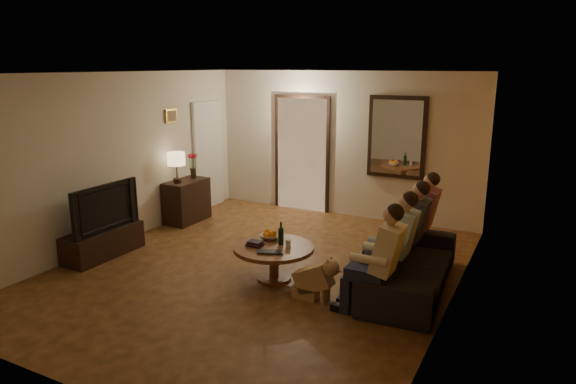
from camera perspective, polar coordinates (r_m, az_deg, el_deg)
The scene contains 33 objects.
floor at distance 7.05m, azimuth -3.33°, elevation -8.56°, with size 5.00×6.00×0.01m, color #452A12.
ceiling at distance 6.52m, azimuth -3.65°, elevation 13.06°, with size 5.00×6.00×0.01m, color white.
back_wall at distance 9.32m, azimuth 6.07°, elevation 5.26°, with size 5.00×0.02×2.60m, color beige.
front_wall at distance 4.47m, azimuth -23.76°, elevation -5.54°, with size 5.00×0.02×2.60m, color beige.
left_wall at distance 8.22m, azimuth -18.64°, elevation 3.43°, with size 0.02×6.00×2.60m, color beige.
right_wall at distance 5.82m, azimuth 18.15°, elevation -0.66°, with size 0.02×6.00×2.60m, color beige.
orange_accent at distance 5.82m, azimuth 18.05°, elevation -0.65°, with size 0.01×6.00×2.60m, color #C06C20.
kitchen_doorway at distance 9.66m, azimuth 1.56°, elevation 4.14°, with size 1.00×0.06×2.10m, color #FFE0A5.
door_trim at distance 9.65m, azimuth 1.53°, elevation 4.13°, with size 1.12×0.04×2.22m, color black.
fridge_glimpse at distance 9.59m, azimuth 2.91°, elevation 3.14°, with size 0.45×0.03×1.70m, color silver.
mirror_frame at distance 8.94m, azimuth 12.00°, elevation 5.96°, with size 1.00×0.05×1.40m, color black.
mirror_glass at distance 8.91m, azimuth 11.95°, elevation 5.94°, with size 0.86×0.02×1.26m, color white.
white_door at distance 9.94m, azimuth -8.84°, elevation 4.08°, with size 0.06×0.85×2.04m, color white.
framed_art at distance 9.06m, azimuth -12.85°, elevation 8.25°, with size 0.03×0.28×0.24m, color #B28C33.
art_canvas at distance 9.05m, azimuth -12.78°, elevation 8.25°, with size 0.01×0.22×0.18m, color brown.
dresser at distance 9.20m, azimuth -11.20°, elevation -0.97°, with size 0.45×0.83×0.74m, color black.
table_lamp at distance 8.90m, azimuth -12.27°, elevation 2.68°, with size 0.30×0.30×0.54m, color beige, non-canonical shape.
flower_vase at distance 9.24m, azimuth -10.52°, elevation 2.86°, with size 0.14×0.14×0.44m, color #A91222, non-canonical shape.
tv_stand at distance 7.91m, azimuth -19.84°, elevation -5.30°, with size 0.45×1.21×0.40m, color black.
tv at distance 7.76m, azimuth -20.17°, elevation -1.55°, with size 0.15×1.16×0.67m, color black.
sofa at distance 6.55m, azimuth 13.46°, elevation -7.74°, with size 0.85×2.18×0.64m, color black.
person_a at distance 5.66m, azimuth 10.34°, elevation -8.03°, with size 0.60×0.40×1.20m, color tan, non-canonical shape.
person_b at distance 6.21m, azimuth 12.01°, elevation -6.13°, with size 0.60×0.40×1.20m, color tan, non-canonical shape.
person_c at distance 6.76m, azimuth 13.40°, elevation -4.54°, with size 0.60×0.40×1.20m, color tan, non-canonical shape.
person_d at distance 7.31m, azimuth 14.58°, elevation -3.18°, with size 0.60×0.40×1.20m, color tan, non-canonical shape.
dog at distance 6.10m, azimuth 2.85°, elevation -9.43°, with size 0.56×0.24×0.56m, color #AA784E, non-canonical shape.
coffee_table at distance 6.66m, azimuth -1.57°, elevation -7.85°, with size 1.03×1.03×0.45m, color brown.
bowl at distance 6.83m, azimuth -2.01°, elevation -4.98°, with size 0.26×0.26×0.06m, color white.
oranges at distance 6.81m, azimuth -2.02°, elevation -4.43°, with size 0.20×0.20×0.08m, color orange, non-canonical shape.
wine_bottle at distance 6.59m, azimuth -0.79°, elevation -4.57°, with size 0.07×0.07×0.31m, color black, non-canonical shape.
wine_glass at distance 6.53m, azimuth 0.01°, elevation -5.73°, with size 0.06×0.06×0.10m, color silver.
book_stack at distance 6.59m, azimuth -3.69°, elevation -5.69°, with size 0.20×0.15×0.07m, color black, non-canonical shape.
laptop at distance 6.30m, azimuth -2.03°, elevation -6.83°, with size 0.33×0.21×0.03m, color black.
Camera 1 is at (3.36, -5.58, 2.70)m, focal length 32.00 mm.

